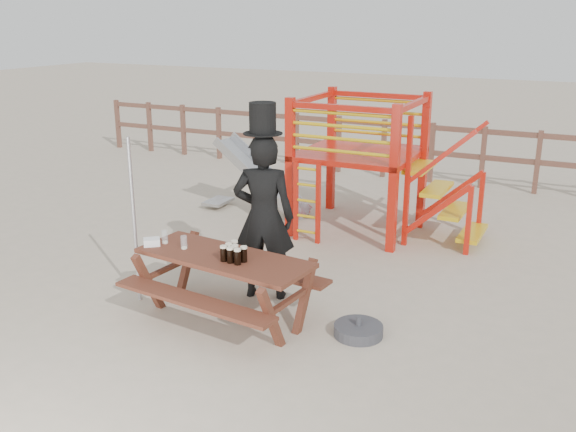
{
  "coord_description": "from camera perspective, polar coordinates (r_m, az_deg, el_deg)",
  "views": [
    {
      "loc": [
        3.49,
        -5.57,
        3.24
      ],
      "look_at": [
        0.35,
        0.8,
        1.0
      ],
      "focal_mm": 40.0,
      "sensor_mm": 36.0,
      "label": 1
    }
  ],
  "objects": [
    {
      "name": "picnic_table",
      "position": [
        7.06,
        -5.66,
        -5.64
      ],
      "size": [
        2.09,
        1.56,
        0.76
      ],
      "rotation": [
        0.0,
        0.0,
        -0.11
      ],
      "color": "maroon",
      "rests_on": "ground"
    },
    {
      "name": "parasol_base",
      "position": [
        6.9,
        6.27,
        -10.06
      ],
      "size": [
        0.52,
        0.52,
        0.22
      ],
      "color": "#36363B",
      "rests_on": "ground"
    },
    {
      "name": "empty_glasses",
      "position": [
        7.3,
        -10.08,
        -2.12
      ],
      "size": [
        0.37,
        0.12,
        0.15
      ],
      "color": "silver",
      "rests_on": "picnic_table"
    },
    {
      "name": "playground_fort",
      "position": [
        9.99,
        5.91,
        4.86
      ],
      "size": [
        4.71,
        1.84,
        2.1
      ],
      "color": "red",
      "rests_on": "ground"
    },
    {
      "name": "man_with_hat",
      "position": [
        7.44,
        -2.17,
        0.26
      ],
      "size": [
        0.83,
        0.67,
        2.32
      ],
      "rotation": [
        0.0,
        0.0,
        3.46
      ],
      "color": "black",
      "rests_on": "ground"
    },
    {
      "name": "back_fence",
      "position": [
        13.29,
        10.58,
        6.32
      ],
      "size": [
        15.09,
        0.09,
        1.2
      ],
      "color": "brown",
      "rests_on": "ground"
    },
    {
      "name": "paper_bag",
      "position": [
        7.37,
        -12.02,
        -2.27
      ],
      "size": [
        0.23,
        0.22,
        0.08
      ],
      "primitive_type": "cube",
      "rotation": [
        0.0,
        0.0,
        0.68
      ],
      "color": "white",
      "rests_on": "picnic_table"
    },
    {
      "name": "metal_pole",
      "position": [
        7.54,
        -13.52,
        -0.48
      ],
      "size": [
        0.04,
        0.04,
        1.95
      ],
      "primitive_type": "cylinder",
      "color": "#B2B2B7",
      "rests_on": "ground"
    },
    {
      "name": "stout_pints",
      "position": [
        6.78,
        -4.88,
        -3.29
      ],
      "size": [
        0.27,
        0.28,
        0.17
      ],
      "color": "black",
      "rests_on": "picnic_table"
    },
    {
      "name": "ground",
      "position": [
        7.33,
        -5.3,
        -8.83
      ],
      "size": [
        60.0,
        60.0,
        0.0
      ],
      "primitive_type": "plane",
      "color": "#B6A58D",
      "rests_on": "ground"
    }
  ]
}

